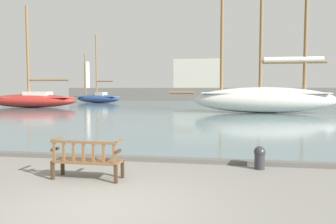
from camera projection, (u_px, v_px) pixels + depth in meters
ground_plane at (99, 208)px, 5.71m from camera, size 160.00×160.00×0.00m
harbor_water at (209, 103)px, 48.97m from camera, size 100.00×80.00×0.08m
quay_edge_kerb at (149, 159)px, 9.49m from camera, size 40.00×0.30×0.12m
park_bench at (87, 159)px, 7.54m from camera, size 1.61×0.56×0.92m
sailboat_nearest_starboard at (32, 99)px, 36.21m from camera, size 10.38×3.83×11.06m
sailboat_outer_port at (264, 97)px, 27.75m from camera, size 14.01×2.87×14.29m
sailboat_far_starboard at (98, 97)px, 48.68m from camera, size 9.01×3.98×9.99m
mooring_bollard at (260, 157)px, 8.51m from camera, size 0.30×0.30×0.60m
far_breakwater at (207, 90)px, 57.27m from camera, size 52.27×2.40×7.35m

